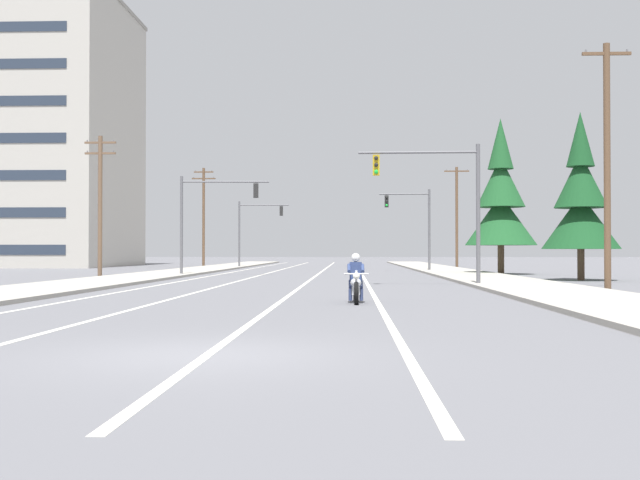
% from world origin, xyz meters
% --- Properties ---
extents(ground_plane, '(400.00, 400.00, 0.00)m').
position_xyz_m(ground_plane, '(0.00, 0.00, 0.00)').
color(ground_plane, '#5B5B60').
extents(lane_stripe_center, '(0.16, 100.00, 0.01)m').
position_xyz_m(lane_stripe_center, '(0.17, 45.00, 0.00)').
color(lane_stripe_center, beige).
rests_on(lane_stripe_center, ground).
extents(lane_stripe_left, '(0.16, 100.00, 0.01)m').
position_xyz_m(lane_stripe_left, '(-3.40, 45.00, 0.00)').
color(lane_stripe_left, beige).
rests_on(lane_stripe_left, ground).
extents(lane_stripe_right, '(0.16, 100.00, 0.01)m').
position_xyz_m(lane_stripe_right, '(3.08, 45.00, 0.00)').
color(lane_stripe_right, beige).
rests_on(lane_stripe_right, ground).
extents(lane_stripe_far_left, '(0.16, 100.00, 0.01)m').
position_xyz_m(lane_stripe_far_left, '(-6.29, 45.00, 0.00)').
color(lane_stripe_far_left, beige).
rests_on(lane_stripe_far_left, ground).
extents(sidewalk_kerb_right, '(4.40, 110.00, 0.14)m').
position_xyz_m(sidewalk_kerb_right, '(9.58, 40.00, 0.07)').
color(sidewalk_kerb_right, '#9E998E').
rests_on(sidewalk_kerb_right, ground).
extents(sidewalk_kerb_left, '(4.40, 110.00, 0.14)m').
position_xyz_m(sidewalk_kerb_left, '(-9.58, 40.00, 0.07)').
color(sidewalk_kerb_left, '#9E998E').
rests_on(sidewalk_kerb_left, ground).
extents(motorcycle_with_rider, '(0.70, 2.19, 1.46)m').
position_xyz_m(motorcycle_with_rider, '(2.43, 11.57, 0.59)').
color(motorcycle_with_rider, black).
rests_on(motorcycle_with_rider, ground).
extents(traffic_signal_near_right, '(5.30, 0.37, 6.20)m').
position_xyz_m(traffic_signal_near_right, '(6.33, 22.69, 4.12)').
color(traffic_signal_near_right, '#56565B').
rests_on(traffic_signal_near_right, ground).
extents(traffic_signal_near_left, '(5.53, 0.56, 6.20)m').
position_xyz_m(traffic_signal_near_left, '(-6.58, 36.58, 4.14)').
color(traffic_signal_near_left, '#56565B').
rests_on(traffic_signal_near_left, ground).
extents(traffic_signal_mid_right, '(3.85, 0.37, 6.20)m').
position_xyz_m(traffic_signal_mid_right, '(7.20, 47.30, 4.03)').
color(traffic_signal_mid_right, '#56565B').
rests_on(traffic_signal_mid_right, ground).
extents(traffic_signal_mid_left, '(4.73, 0.38, 6.20)m').
position_xyz_m(traffic_signal_mid_left, '(-6.71, 60.83, 4.09)').
color(traffic_signal_mid_left, '#56565B').
rests_on(traffic_signal_mid_left, ground).
extents(utility_pole_right_near, '(1.90, 0.26, 9.68)m').
position_xyz_m(utility_pole_right_near, '(12.34, 19.43, 5.03)').
color(utility_pole_right_near, brown).
rests_on(utility_pole_right_near, ground).
extents(utility_pole_left_near, '(1.92, 0.26, 8.52)m').
position_xyz_m(utility_pole_left_near, '(-12.85, 35.09, 4.58)').
color(utility_pole_left_near, brown).
rests_on(utility_pole_left_near, ground).
extents(utility_pole_right_far, '(2.37, 0.26, 9.59)m').
position_xyz_m(utility_pole_right_far, '(12.51, 63.05, 5.02)').
color(utility_pole_right_far, brown).
rests_on(utility_pole_right_far, ground).
extents(utility_pole_left_far, '(2.36, 0.26, 9.80)m').
position_xyz_m(utility_pole_left_far, '(-12.20, 64.98, 5.27)').
color(utility_pole_left_far, brown).
rests_on(utility_pole_left_far, ground).
extents(conifer_tree_right_verge_near, '(4.02, 4.02, 8.85)m').
position_xyz_m(conifer_tree_right_verge_near, '(14.37, 29.78, 4.06)').
color(conifer_tree_right_verge_near, '#4C3828').
rests_on(conifer_tree_right_verge_near, ground).
extents(conifer_tree_right_verge_far, '(4.72, 4.72, 10.39)m').
position_xyz_m(conifer_tree_right_verge_far, '(12.32, 40.63, 4.76)').
color(conifer_tree_right_verge_far, '#4C3828').
rests_on(conifer_tree_right_verge_far, ground).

